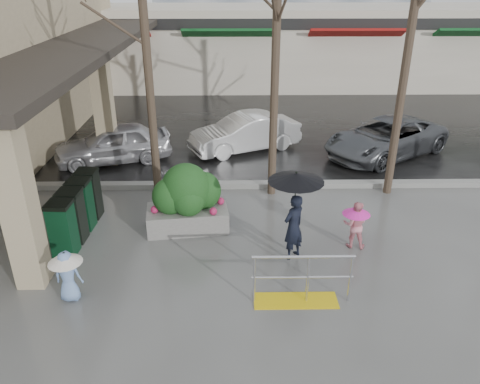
{
  "coord_description": "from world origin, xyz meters",
  "views": [
    {
      "loc": [
        0.12,
        -8.36,
        5.73
      ],
      "look_at": [
        0.27,
        0.94,
        1.3
      ],
      "focal_mm": 35.0,
      "sensor_mm": 36.0,
      "label": 1
    }
  ],
  "objects_px": {
    "tree_mideast": "(414,10)",
    "car_a": "(113,143)",
    "handrail": "(300,285)",
    "planter": "(187,198)",
    "child_pink": "(355,222)",
    "woman": "(295,205)",
    "child_blue": "(67,271)",
    "news_boxes": "(77,210)",
    "car_b": "(245,133)",
    "tree_west": "(142,0)",
    "car_c": "(386,138)"
  },
  "relations": [
    {
      "from": "tree_mideast",
      "to": "car_a",
      "type": "height_order",
      "value": "tree_mideast"
    },
    {
      "from": "handrail",
      "to": "planter",
      "type": "height_order",
      "value": "planter"
    },
    {
      "from": "planter",
      "to": "car_a",
      "type": "relative_size",
      "value": 0.55
    },
    {
      "from": "child_pink",
      "to": "car_a",
      "type": "height_order",
      "value": "car_a"
    },
    {
      "from": "woman",
      "to": "handrail",
      "type": "bearing_deg",
      "value": 48.46
    },
    {
      "from": "tree_mideast",
      "to": "planter",
      "type": "bearing_deg",
      "value": -160.43
    },
    {
      "from": "woman",
      "to": "car_a",
      "type": "distance_m",
      "value": 7.77
    },
    {
      "from": "child_pink",
      "to": "child_blue",
      "type": "relative_size",
      "value": 1.06
    },
    {
      "from": "news_boxes",
      "to": "car_a",
      "type": "relative_size",
      "value": 0.62
    },
    {
      "from": "tree_mideast",
      "to": "car_b",
      "type": "xyz_separation_m",
      "value": [
        -3.96,
        3.51,
        -4.23
      ]
    },
    {
      "from": "child_pink",
      "to": "news_boxes",
      "type": "height_order",
      "value": "news_boxes"
    },
    {
      "from": "tree_west",
      "to": "handrail",
      "type": "bearing_deg",
      "value": -55.01
    },
    {
      "from": "car_b",
      "to": "news_boxes",
      "type": "bearing_deg",
      "value": -60.7
    },
    {
      "from": "tree_west",
      "to": "news_boxes",
      "type": "xyz_separation_m",
      "value": [
        -1.55,
        -2.18,
        -4.45
      ]
    },
    {
      "from": "tree_mideast",
      "to": "child_blue",
      "type": "relative_size",
      "value": 6.17
    },
    {
      "from": "car_a",
      "to": "handrail",
      "type": "bearing_deg",
      "value": 17.53
    },
    {
      "from": "tree_mideast",
      "to": "child_pink",
      "type": "xyz_separation_m",
      "value": [
        -1.65,
        -2.84,
        -4.22
      ]
    },
    {
      "from": "child_blue",
      "to": "planter",
      "type": "distance_m",
      "value": 3.38
    },
    {
      "from": "tree_west",
      "to": "child_blue",
      "type": "relative_size",
      "value": 6.45
    },
    {
      "from": "child_pink",
      "to": "tree_west",
      "type": "bearing_deg",
      "value": -17.88
    },
    {
      "from": "child_pink",
      "to": "car_c",
      "type": "height_order",
      "value": "car_c"
    },
    {
      "from": "woman",
      "to": "news_boxes",
      "type": "relative_size",
      "value": 0.89
    },
    {
      "from": "tree_mideast",
      "to": "news_boxes",
      "type": "distance_m",
      "value": 9.35
    },
    {
      "from": "woman",
      "to": "car_c",
      "type": "relative_size",
      "value": 0.45
    },
    {
      "from": "woman",
      "to": "car_c",
      "type": "distance_m",
      "value": 7.32
    },
    {
      "from": "tree_west",
      "to": "tree_mideast",
      "type": "height_order",
      "value": "tree_west"
    },
    {
      "from": "car_b",
      "to": "tree_west",
      "type": "bearing_deg",
      "value": -60.86
    },
    {
      "from": "car_a",
      "to": "car_b",
      "type": "xyz_separation_m",
      "value": [
        4.32,
        1.02,
        0.0
      ]
    },
    {
      "from": "car_c",
      "to": "planter",
      "type": "bearing_deg",
      "value": -86.06
    },
    {
      "from": "car_a",
      "to": "car_b",
      "type": "relative_size",
      "value": 0.97
    },
    {
      "from": "child_pink",
      "to": "child_blue",
      "type": "height_order",
      "value": "child_pink"
    },
    {
      "from": "tree_mideast",
      "to": "car_a",
      "type": "distance_m",
      "value": 9.63
    },
    {
      "from": "tree_mideast",
      "to": "news_boxes",
      "type": "bearing_deg",
      "value": -164.85
    },
    {
      "from": "woman",
      "to": "car_a",
      "type": "height_order",
      "value": "woman"
    },
    {
      "from": "tree_west",
      "to": "tree_mideast",
      "type": "distance_m",
      "value": 6.5
    },
    {
      "from": "car_c",
      "to": "tree_mideast",
      "type": "bearing_deg",
      "value": -48.73
    },
    {
      "from": "woman",
      "to": "car_b",
      "type": "relative_size",
      "value": 0.53
    },
    {
      "from": "news_boxes",
      "to": "tree_mideast",
      "type": "bearing_deg",
      "value": 18.09
    },
    {
      "from": "child_pink",
      "to": "car_a",
      "type": "xyz_separation_m",
      "value": [
        -6.63,
        5.34,
        -0.0
      ]
    },
    {
      "from": "planter",
      "to": "news_boxes",
      "type": "xyz_separation_m",
      "value": [
        -2.57,
        -0.23,
        -0.17
      ]
    },
    {
      "from": "tree_mideast",
      "to": "child_pink",
      "type": "height_order",
      "value": "tree_mideast"
    },
    {
      "from": "tree_west",
      "to": "news_boxes",
      "type": "bearing_deg",
      "value": -125.49
    },
    {
      "from": "tree_west",
      "to": "car_b",
      "type": "distance_m",
      "value": 6.21
    },
    {
      "from": "woman",
      "to": "tree_west",
      "type": "bearing_deg",
      "value": -83.55
    },
    {
      "from": "handrail",
      "to": "car_b",
      "type": "relative_size",
      "value": 0.5
    },
    {
      "from": "child_pink",
      "to": "child_blue",
      "type": "xyz_separation_m",
      "value": [
        -5.85,
        -1.81,
        0.0
      ]
    },
    {
      "from": "handrail",
      "to": "tree_mideast",
      "type": "bearing_deg",
      "value": 56.81
    },
    {
      "from": "child_pink",
      "to": "car_a",
      "type": "relative_size",
      "value": 0.3
    },
    {
      "from": "tree_west",
      "to": "child_blue",
      "type": "distance_m",
      "value": 6.52
    },
    {
      "from": "planter",
      "to": "news_boxes",
      "type": "distance_m",
      "value": 2.59
    }
  ]
}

